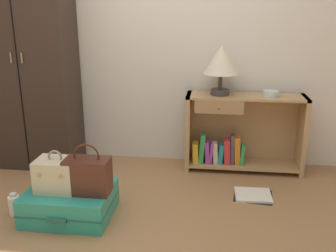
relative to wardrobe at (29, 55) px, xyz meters
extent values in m
plane|color=#9E7047|center=(1.15, -1.20, -1.07)|extent=(9.00, 9.00, 0.00)
cube|color=silver|center=(1.15, 0.30, 0.23)|extent=(6.40, 0.10, 2.60)
cube|color=#33261E|center=(0.00, 0.00, 0.00)|extent=(0.80, 0.45, 2.13)
cube|color=black|center=(0.00, -0.23, 0.00)|extent=(0.01, 0.01, 2.03)
cylinder|color=gray|center=(-0.05, -0.24, 0.00)|extent=(0.01, 0.01, 0.09)
cylinder|color=gray|center=(0.05, -0.24, 0.00)|extent=(0.01, 0.01, 0.09)
cube|color=tan|center=(1.48, 0.06, -0.70)|extent=(0.04, 0.30, 0.72)
cube|color=tan|center=(2.52, 0.06, -0.70)|extent=(0.04, 0.30, 0.72)
cube|color=tan|center=(2.00, 0.06, -0.35)|extent=(1.08, 0.30, 0.02)
cube|color=tan|center=(2.00, 0.06, -1.01)|extent=(1.00, 0.30, 0.02)
cube|color=tan|center=(2.00, 0.21, -0.70)|extent=(1.00, 0.01, 0.70)
cube|color=#9D7950|center=(1.76, -0.08, -0.43)|extent=(0.43, 0.02, 0.12)
sphere|color=#9E844C|center=(1.76, -0.09, -0.43)|extent=(0.02, 0.02, 0.02)
cube|color=gold|center=(1.56, 0.04, -0.91)|extent=(0.06, 0.13, 0.19)
cube|color=green|center=(1.62, 0.04, -0.86)|extent=(0.06, 0.12, 0.28)
cube|color=purple|center=(1.67, 0.04, -0.90)|extent=(0.05, 0.12, 0.21)
cube|color=purple|center=(1.70, 0.04, -0.90)|extent=(0.04, 0.12, 0.20)
cube|color=beige|center=(1.74, 0.04, -0.90)|extent=(0.06, 0.09, 0.20)
cube|color=teal|center=(1.80, 0.04, -0.91)|extent=(0.06, 0.11, 0.19)
cube|color=red|center=(1.85, 0.04, -0.88)|extent=(0.06, 0.12, 0.24)
cube|color=#4C474C|center=(1.90, 0.04, -0.86)|extent=(0.04, 0.09, 0.29)
cube|color=orange|center=(1.95, 0.04, -0.87)|extent=(0.07, 0.08, 0.27)
cube|color=green|center=(2.00, 0.04, -0.91)|extent=(0.04, 0.10, 0.19)
cylinder|color=#3D3838|center=(1.76, 0.06, -0.32)|extent=(0.17, 0.17, 0.05)
cylinder|color=#3D3838|center=(1.76, 0.06, -0.22)|extent=(0.04, 0.04, 0.14)
cone|color=beige|center=(1.76, 0.06, -0.03)|extent=(0.32, 0.32, 0.25)
cylinder|color=silver|center=(2.21, 0.05, -0.32)|extent=(0.14, 0.14, 0.05)
cube|color=teal|center=(0.68, -0.96, -0.96)|extent=(0.61, 0.49, 0.21)
cube|color=#235E52|center=(0.68, -0.96, -0.96)|extent=(0.62, 0.50, 0.01)
cube|color=#235E52|center=(0.68, -1.22, -0.96)|extent=(0.14, 0.02, 0.03)
cube|color=beige|center=(0.61, -0.97, -0.73)|extent=(0.28, 0.21, 0.24)
torus|color=gray|center=(0.61, -0.97, -0.60)|extent=(0.11, 0.02, 0.11)
cube|color=tan|center=(0.53, -1.09, -0.69)|extent=(0.02, 0.01, 0.02)
cube|color=tan|center=(0.68, -1.09, -0.69)|extent=(0.02, 0.01, 0.02)
cube|color=#472319|center=(0.84, -0.99, -0.72)|extent=(0.32, 0.18, 0.26)
torus|color=#472319|center=(0.84, -0.99, -0.58)|extent=(0.19, 0.01, 0.19)
cylinder|color=white|center=(0.26, -0.99, -0.99)|extent=(0.08, 0.08, 0.15)
cylinder|color=silver|center=(0.26, -0.99, -0.91)|extent=(0.05, 0.05, 0.02)
cube|color=white|center=(2.06, -0.49, -1.06)|extent=(0.30, 0.25, 0.02)
cube|color=black|center=(2.06, -0.49, -1.06)|extent=(0.34, 0.30, 0.01)
camera|label=1|loc=(1.71, -3.37, 0.42)|focal=40.71mm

